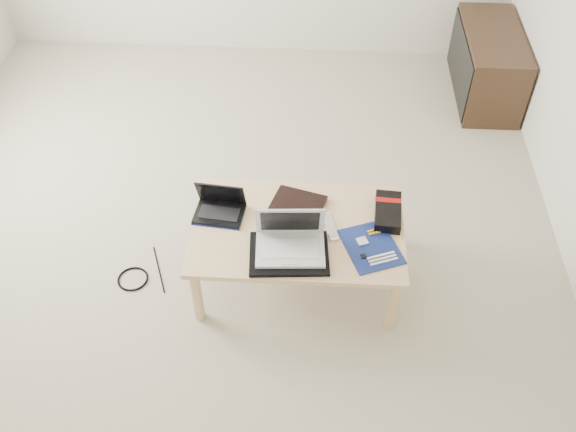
# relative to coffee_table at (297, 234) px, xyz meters

# --- Properties ---
(ground) EXTENTS (4.00, 4.00, 0.00)m
(ground) POSITION_rel_coffee_table_xyz_m (-0.48, 0.42, -0.35)
(ground) COLOR #AAA28A
(ground) RESTS_ON ground
(coffee_table) EXTENTS (1.10, 0.70, 0.40)m
(coffee_table) POSITION_rel_coffee_table_xyz_m (0.00, 0.00, 0.00)
(coffee_table) COLOR #D8B282
(coffee_table) RESTS_ON ground
(media_cabinet) EXTENTS (0.41, 0.90, 0.50)m
(media_cabinet) POSITION_rel_coffee_table_xyz_m (1.29, 1.87, -0.10)
(media_cabinet) COLOR #382317
(media_cabinet) RESTS_ON ground
(book) EXTENTS (0.32, 0.29, 0.03)m
(book) POSITION_rel_coffee_table_xyz_m (-0.01, 0.15, 0.06)
(book) COLOR black
(book) RESTS_ON coffee_table
(netbook) EXTENTS (0.28, 0.21, 0.18)m
(netbook) POSITION_rel_coffee_table_xyz_m (-0.41, 0.09, 0.09)
(netbook) COLOR black
(netbook) RESTS_ON coffee_table
(tablet) EXTENTS (0.28, 0.25, 0.01)m
(tablet) POSITION_rel_coffee_table_xyz_m (-0.01, 0.06, 0.05)
(tablet) COLOR black
(tablet) RESTS_ON coffee_table
(remote) EXTENTS (0.10, 0.20, 0.02)m
(remote) POSITION_rel_coffee_table_xyz_m (0.17, 0.01, 0.06)
(remote) COLOR silver
(remote) RESTS_ON coffee_table
(neoprene_sleeve) EXTENTS (0.41, 0.31, 0.02)m
(neoprene_sleeve) POSITION_rel_coffee_table_xyz_m (-0.03, -0.19, 0.06)
(neoprene_sleeve) COLOR black
(neoprene_sleeve) RESTS_ON coffee_table
(white_laptop) EXTENTS (0.35, 0.26, 0.24)m
(white_laptop) POSITION_rel_coffee_table_xyz_m (-0.03, -0.15, 0.12)
(white_laptop) COLOR silver
(white_laptop) RESTS_ON neoprene_sleeve
(motherboard) EXTENTS (0.35, 0.38, 0.01)m
(motherboard) POSITION_rel_coffee_table_xyz_m (0.38, -0.11, 0.05)
(motherboard) COLOR #0C174F
(motherboard) RESTS_ON coffee_table
(gpu_box) EXTENTS (0.15, 0.28, 0.06)m
(gpu_box) POSITION_rel_coffee_table_xyz_m (0.47, 0.12, 0.08)
(gpu_box) COLOR black
(gpu_box) RESTS_ON coffee_table
(cable_coil) EXTENTS (0.11, 0.11, 0.01)m
(cable_coil) POSITION_rel_coffee_table_xyz_m (-0.15, 0.03, 0.05)
(cable_coil) COLOR black
(cable_coil) RESTS_ON coffee_table
(floor_cable_coil) EXTENTS (0.18, 0.18, 0.01)m
(floor_cable_coil) POSITION_rel_coffee_table_xyz_m (-0.92, -0.07, -0.35)
(floor_cable_coil) COLOR black
(floor_cable_coil) RESTS_ON ground
(floor_cable_trail) EXTENTS (0.14, 0.33, 0.01)m
(floor_cable_trail) POSITION_rel_coffee_table_xyz_m (-0.78, 0.01, -0.35)
(floor_cable_trail) COLOR black
(floor_cable_trail) RESTS_ON ground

